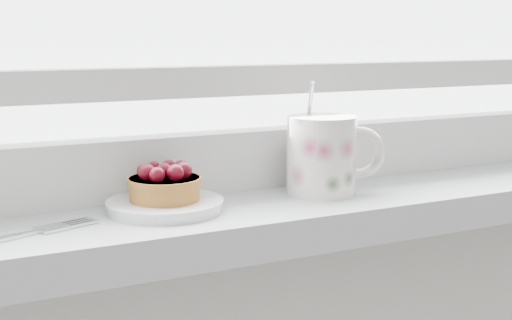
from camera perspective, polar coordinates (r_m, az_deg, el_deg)
saucer at (r=0.76m, az=-7.29°, el=-3.62°), size 0.12×0.12×0.01m
raspberry_tart at (r=0.75m, az=-7.31°, el=-1.88°), size 0.08×0.08×0.04m
floral_mug at (r=0.83m, az=5.47°, el=0.53°), size 0.12×0.10×0.13m
fork at (r=0.69m, az=-19.60°, el=-5.95°), size 0.18×0.08×0.00m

